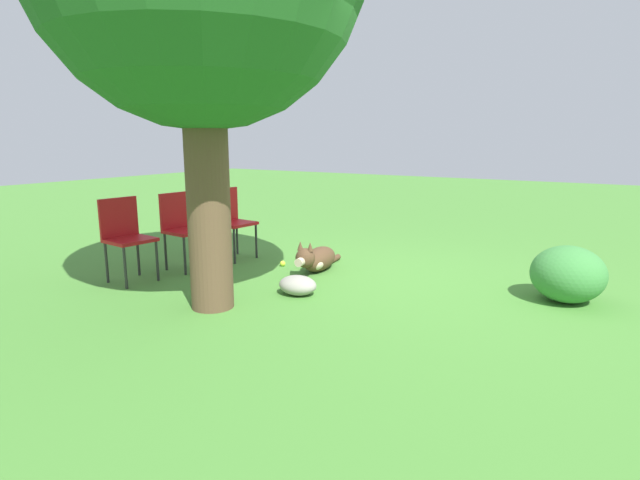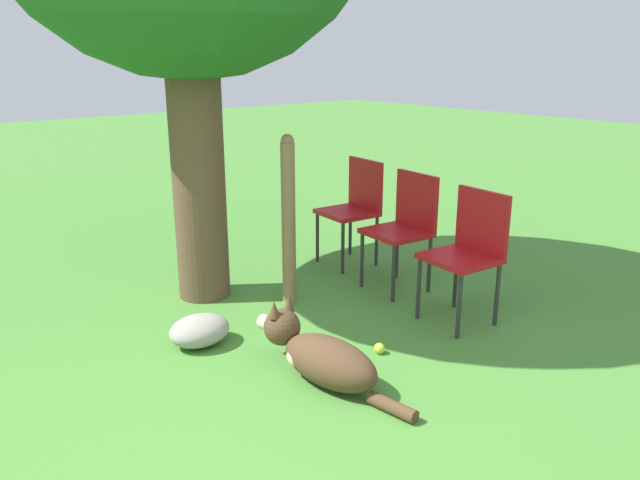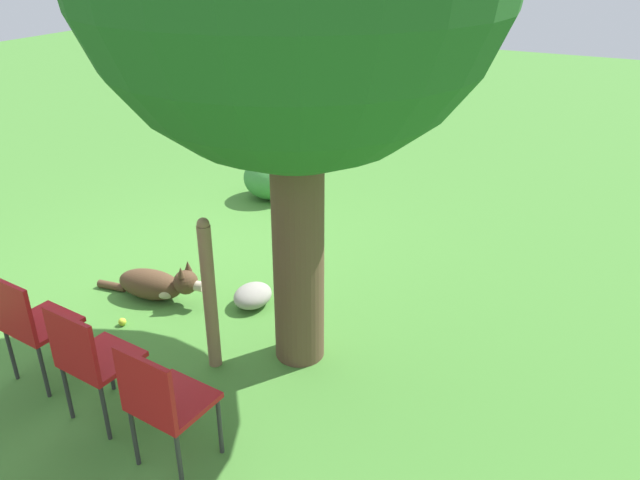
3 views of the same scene
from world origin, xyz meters
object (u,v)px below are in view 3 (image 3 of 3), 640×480
dog (158,284)px  tennis_ball (122,322)px  fence_post (209,294)px  red_chair_0 (31,321)px  red_chair_2 (163,400)px  red_chair_1 (91,356)px

dog → tennis_ball: dog is taller
dog → fence_post: size_ratio=0.91×
dog → fence_post: fence_post is taller
red_chair_0 → red_chair_2: 1.42m
fence_post → tennis_ball: fence_post is taller
red_chair_1 → dog: bearing=31.7°
fence_post → red_chair_2: fence_post is taller
dog → fence_post: 1.27m
dog → red_chair_2: size_ratio=1.26×
tennis_ball → red_chair_1: bearing=36.1°
red_chair_2 → tennis_ball: 1.82m
dog → tennis_ball: 0.50m
fence_post → red_chair_2: (0.99, 0.36, -0.10)m
red_chair_2 → red_chair_0: bearing=85.8°
dog → red_chair_1: red_chair_1 is taller
dog → red_chair_0: 1.37m
red_chair_1 → fence_post: bearing=-15.3°
red_chair_0 → red_chair_2: (0.24, 1.40, 0.00)m
dog → tennis_ball: bearing=-96.7°
red_chair_0 → red_chair_2: size_ratio=1.00×
dog → red_chair_2: (1.56, 1.40, 0.38)m
red_chair_1 → red_chair_2: same height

